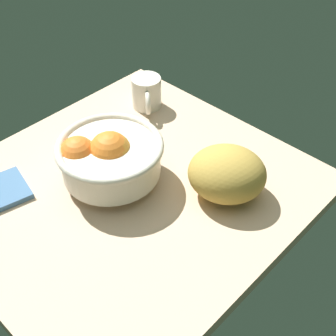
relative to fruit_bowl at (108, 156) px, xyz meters
The scene contains 4 objects.
ground_plane 9.17cm from the fruit_bowl, 75.08° to the right, with size 68.48×64.01×3.00cm, color #D2AE8E.
fruit_bowl is the anchor object (origin of this frame).
bread_loaf 23.72cm from the fruit_bowl, 55.75° to the right, with size 15.35×13.51×10.49cm, color #B9953F.
mug 27.50cm from the fruit_bowl, 29.50° to the left, with size 9.03×9.77×7.89cm.
Camera 1 is at (-43.12, -52.18, 66.38)cm, focal length 49.34 mm.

